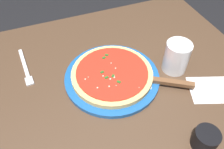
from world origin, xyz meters
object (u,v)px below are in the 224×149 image
cup_small_sauce (205,139)px  napkin_folded_right (211,90)px  pizza (112,74)px  fork (26,69)px  serving_plate (112,77)px  cup_tall_drink (176,57)px  pizza_server (160,81)px

cup_small_sauce → napkin_folded_right: cup_small_sauce is taller
pizza → cup_small_sauce: cup_small_sauce is taller
cup_small_sauce → fork: (0.40, -0.45, -0.03)m
serving_plate → cup_tall_drink: cup_tall_drink is taller
pizza_server → fork: (0.39, -0.23, -0.02)m
serving_plate → pizza: bearing=13.7°
serving_plate → cup_small_sauce: bearing=114.6°
pizza_server → napkin_folded_right: 0.16m
pizza → cup_small_sauce: 0.33m
serving_plate → cup_small_sauce: (-0.14, 0.30, 0.02)m
napkin_folded_right → fork: (0.53, -0.31, 0.00)m
serving_plate → cup_tall_drink: bearing=171.6°
serving_plate → fork: (0.26, -0.15, -0.00)m
pizza_server → cup_small_sauce: bearing=91.5°
cup_tall_drink → cup_small_sauce: size_ratio=1.65×
cup_tall_drink → cup_small_sauce: bearing=73.9°
cup_tall_drink → cup_small_sauce: cup_tall_drink is taller
pizza_server → napkin_folded_right: pizza_server is taller
cup_small_sauce → fork: cup_small_sauce is taller
pizza_server → cup_tall_drink: (-0.08, -0.05, 0.03)m
pizza_server → cup_tall_drink: 0.10m
cup_tall_drink → napkin_folded_right: cup_tall_drink is taller
pizza_server → napkin_folded_right: size_ratio=1.56×
pizza → pizza_server: 0.15m
serving_plate → napkin_folded_right: 0.32m
pizza → pizza_server: (-0.13, 0.08, -0.00)m
serving_plate → pizza_server: 0.16m
pizza → cup_tall_drink: cup_tall_drink is taller
pizza_server → fork: size_ratio=1.13×
napkin_folded_right → serving_plate: bearing=-29.9°
cup_small_sauce → napkin_folded_right: size_ratio=0.47×
fork → serving_plate: bearing=150.3°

